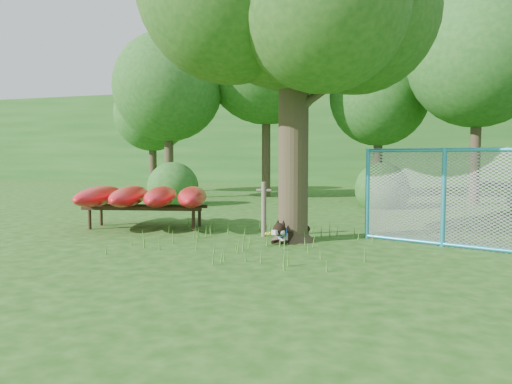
% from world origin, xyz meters
% --- Properties ---
extents(ground, '(80.00, 80.00, 0.00)m').
position_xyz_m(ground, '(0.00, 0.00, 0.00)').
color(ground, '#18440D').
rests_on(ground, ground).
extents(wooden_post, '(0.32, 0.13, 1.16)m').
position_xyz_m(wooden_post, '(0.12, 1.96, 0.61)').
color(wooden_post, '#615949').
rests_on(wooden_post, ground).
extents(kayak_rack, '(3.81, 3.41, 0.98)m').
position_xyz_m(kayak_rack, '(-2.92, 2.25, 0.75)').
color(kayak_rack, black).
rests_on(kayak_rack, ground).
extents(husky_dog, '(0.59, 1.03, 0.49)m').
position_xyz_m(husky_dog, '(0.82, 1.39, 0.17)').
color(husky_dog, black).
rests_on(husky_dog, ground).
extents(fence_section, '(3.02, 1.17, 3.10)m').
position_xyz_m(fence_section, '(3.68, 1.88, 0.93)').
color(fence_section, '#299BC1').
rests_on(fence_section, ground).
extents(wildflower_clump, '(0.12, 0.10, 0.25)m').
position_xyz_m(wildflower_clump, '(0.51, 0.96, 0.21)').
color(wildflower_clump, '#47822A').
rests_on(wildflower_clump, ground).
extents(bg_tree_a, '(4.40, 4.40, 6.70)m').
position_xyz_m(bg_tree_a, '(-6.50, 10.00, 4.48)').
color(bg_tree_a, '#342B1C').
rests_on(bg_tree_a, ground).
extents(bg_tree_b, '(5.20, 5.20, 8.22)m').
position_xyz_m(bg_tree_b, '(-3.00, 12.00, 5.61)').
color(bg_tree_b, '#342B1C').
rests_on(bg_tree_b, ground).
extents(bg_tree_c, '(4.00, 4.00, 6.12)m').
position_xyz_m(bg_tree_c, '(1.50, 13.00, 4.11)').
color(bg_tree_c, '#342B1C').
rests_on(bg_tree_c, ground).
extents(bg_tree_d, '(4.80, 4.80, 7.50)m').
position_xyz_m(bg_tree_d, '(5.00, 11.00, 5.08)').
color(bg_tree_d, '#342B1C').
rests_on(bg_tree_d, ground).
extents(bg_tree_f, '(3.60, 3.60, 5.55)m').
position_xyz_m(bg_tree_f, '(-9.00, 13.00, 3.73)').
color(bg_tree_f, '#342B1C').
rests_on(bg_tree_f, ground).
extents(shrub_left, '(1.80, 1.80, 1.80)m').
position_xyz_m(shrub_left, '(-5.00, 7.50, 0.00)').
color(shrub_left, '#1E541B').
rests_on(shrub_left, ground).
extents(shrub_mid, '(1.80, 1.80, 1.80)m').
position_xyz_m(shrub_mid, '(2.00, 9.00, 0.00)').
color(shrub_mid, '#1E541B').
rests_on(shrub_mid, ground).
extents(wooded_hillside, '(80.00, 12.00, 6.00)m').
position_xyz_m(wooded_hillside, '(0.00, 28.00, 3.00)').
color(wooded_hillside, '#1E541B').
rests_on(wooded_hillside, ground).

